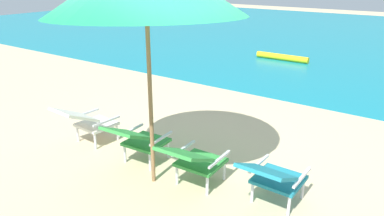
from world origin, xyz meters
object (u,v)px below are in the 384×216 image
swim_buoy (282,57)px  lounge_chair_near_right (193,159)px  lounge_chair_far_left (86,120)px  lounge_chair_near_left (138,138)px  lounge_chair_far_right (273,176)px

swim_buoy → lounge_chair_near_right: 7.45m
lounge_chair_far_left → swim_buoy: bearing=88.3°
lounge_chair_near_left → lounge_chair_far_left: bearing=178.7°
swim_buoy → lounge_chair_near_right: bearing=-75.9°
swim_buoy → lounge_chair_far_right: (2.76, -7.03, 0.31)m
swim_buoy → lounge_chair_near_right: size_ratio=1.79×
lounge_chair_near_left → lounge_chair_far_right: bearing=4.4°
lounge_chair_far_left → lounge_chair_near_left: size_ratio=1.00×
lounge_chair_far_left → lounge_chair_near_left: same height
swim_buoy → lounge_chair_far_left: (-0.21, -7.15, 0.31)m
swim_buoy → lounge_chair_far_right: lounge_chair_far_right is taller
lounge_chair_near_right → lounge_chair_far_right: size_ratio=1.01×
lounge_chair_far_left → lounge_chair_near_right: same height
swim_buoy → lounge_chair_near_left: lounge_chair_near_left is taller
lounge_chair_far_left → lounge_chair_far_right: size_ratio=1.03×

